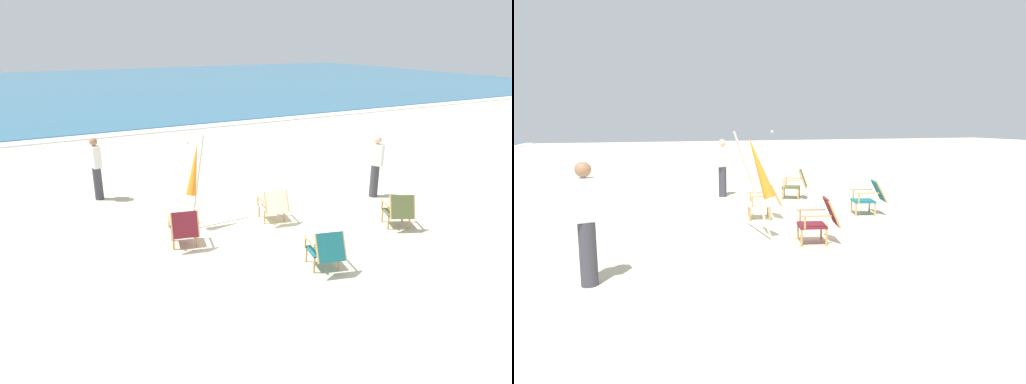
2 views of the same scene
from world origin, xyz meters
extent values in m
plane|color=beige|center=(0.00, 0.00, 0.00)|extent=(80.00, 80.00, 0.00)
cube|color=#2D6684|center=(0.00, 32.76, 0.05)|extent=(80.00, 40.00, 0.10)
cube|color=white|center=(0.00, 12.46, 0.03)|extent=(80.00, 1.10, 0.06)
cube|color=beige|center=(0.48, 1.01, 0.32)|extent=(0.61, 0.57, 0.04)
cube|color=beige|center=(0.41, 0.66, 0.55)|extent=(0.54, 0.36, 0.48)
cylinder|color=tan|center=(0.29, 1.27, 0.16)|extent=(0.04, 0.04, 0.32)
cylinder|color=tan|center=(0.75, 1.17, 0.16)|extent=(0.04, 0.04, 0.32)
cylinder|color=tan|center=(0.21, 0.84, 0.16)|extent=(0.04, 0.04, 0.32)
cylinder|color=tan|center=(0.66, 0.75, 0.16)|extent=(0.04, 0.04, 0.32)
cube|color=tan|center=(0.20, 1.05, 0.54)|extent=(0.14, 0.52, 0.02)
cylinder|color=tan|center=(0.24, 1.23, 0.43)|extent=(0.04, 0.04, 0.22)
cube|color=tan|center=(0.75, 0.93, 0.54)|extent=(0.14, 0.52, 0.02)
cylinder|color=tan|center=(0.79, 1.12, 0.43)|extent=(0.04, 0.04, 0.22)
cylinder|color=tan|center=(0.16, 0.71, 0.55)|extent=(0.09, 0.27, 0.48)
cylinder|color=tan|center=(0.66, 0.61, 0.55)|extent=(0.09, 0.27, 0.48)
cube|color=maroon|center=(-1.75, 0.70, 0.32)|extent=(0.62, 0.59, 0.04)
cube|color=maroon|center=(-1.83, 0.36, 0.56)|extent=(0.54, 0.35, 0.49)
cylinder|color=tan|center=(-1.93, 0.96, 0.16)|extent=(0.04, 0.04, 0.32)
cylinder|color=tan|center=(-1.47, 0.85, 0.16)|extent=(0.04, 0.04, 0.32)
cylinder|color=tan|center=(-2.03, 0.54, 0.16)|extent=(0.04, 0.04, 0.32)
cylinder|color=tan|center=(-1.57, 0.43, 0.16)|extent=(0.04, 0.04, 0.32)
cube|color=tan|center=(-2.03, 0.74, 0.54)|extent=(0.15, 0.52, 0.02)
cylinder|color=tan|center=(-1.98, 0.92, 0.43)|extent=(0.04, 0.04, 0.22)
cube|color=tan|center=(-1.48, 0.61, 0.54)|extent=(0.15, 0.52, 0.02)
cylinder|color=tan|center=(-1.44, 0.80, 0.43)|extent=(0.04, 0.04, 0.22)
cylinder|color=tan|center=(-2.08, 0.42, 0.56)|extent=(0.10, 0.25, 0.49)
cylinder|color=tan|center=(-1.58, 0.30, 0.56)|extent=(0.10, 0.25, 0.49)
cube|color=#196066|center=(0.19, -1.40, 0.32)|extent=(0.63, 0.60, 0.04)
cube|color=#196066|center=(0.10, -1.75, 0.55)|extent=(0.55, 0.39, 0.48)
cylinder|color=tan|center=(0.02, -1.13, 0.16)|extent=(0.04, 0.04, 0.32)
cylinder|color=tan|center=(0.47, -1.25, 0.16)|extent=(0.04, 0.04, 0.32)
cylinder|color=tan|center=(-0.09, -1.55, 0.16)|extent=(0.04, 0.04, 0.32)
cylinder|color=tan|center=(0.36, -1.67, 0.16)|extent=(0.04, 0.04, 0.32)
cube|color=tan|center=(-0.09, -1.35, 0.54)|extent=(0.17, 0.52, 0.02)
cylinder|color=tan|center=(-0.04, -1.17, 0.43)|extent=(0.04, 0.04, 0.22)
cube|color=tan|center=(0.46, -1.49, 0.54)|extent=(0.17, 0.52, 0.02)
cylinder|color=tan|center=(0.50, -1.31, 0.43)|extent=(0.04, 0.04, 0.22)
cylinder|color=tan|center=(-0.15, -1.69, 0.55)|extent=(0.11, 0.28, 0.48)
cylinder|color=tan|center=(0.34, -1.82, 0.55)|extent=(0.11, 0.28, 0.48)
cube|color=#515B33|center=(2.77, -0.60, 0.32)|extent=(0.68, 0.66, 0.04)
cube|color=#515B33|center=(2.63, -0.89, 0.56)|extent=(0.54, 0.41, 0.50)
cylinder|color=tan|center=(2.65, -0.30, 0.16)|extent=(0.04, 0.04, 0.32)
cylinder|color=tan|center=(3.07, -0.50, 0.16)|extent=(0.04, 0.04, 0.32)
cylinder|color=tan|center=(2.46, -0.69, 0.16)|extent=(0.04, 0.04, 0.32)
cylinder|color=tan|center=(2.89, -0.89, 0.16)|extent=(0.04, 0.04, 0.32)
cube|color=tan|center=(2.51, -0.49, 0.54)|extent=(0.26, 0.49, 0.02)
cylinder|color=tan|center=(2.59, -0.32, 0.43)|extent=(0.04, 0.04, 0.22)
cube|color=tan|center=(3.01, -0.74, 0.54)|extent=(0.26, 0.49, 0.02)
cylinder|color=tan|center=(3.09, -0.57, 0.43)|extent=(0.04, 0.04, 0.22)
cylinder|color=tan|center=(2.40, -0.78, 0.56)|extent=(0.13, 0.21, 0.50)
cylinder|color=tan|center=(2.86, -1.00, 0.56)|extent=(0.13, 0.21, 0.50)
cylinder|color=#B7B2A8|center=(-1.09, 1.59, 0.97)|extent=(0.62, 0.61, 1.96)
cone|color=orange|center=(-1.19, 1.49, 1.31)|extent=(0.61, 0.60, 1.15)
sphere|color=#B7B2A8|center=(-1.37, 1.31, 1.95)|extent=(0.06, 0.06, 0.06)
cylinder|color=#383842|center=(-2.81, 4.30, 0.43)|extent=(0.22, 0.22, 0.86)
cube|color=white|center=(-2.81, 4.30, 1.14)|extent=(0.27, 0.38, 0.56)
sphere|color=#9E7051|center=(-2.81, 4.30, 1.53)|extent=(0.20, 0.20, 0.20)
cylinder|color=#383842|center=(3.66, 1.15, 0.43)|extent=(0.22, 0.22, 0.86)
cube|color=white|center=(3.66, 1.15, 1.14)|extent=(0.33, 0.39, 0.56)
sphere|color=beige|center=(3.66, 1.15, 1.53)|extent=(0.20, 0.20, 0.20)
camera|label=1|loc=(-4.40, -7.52, 4.04)|focal=32.00mm
camera|label=2|loc=(-8.99, 3.80, 2.13)|focal=32.00mm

